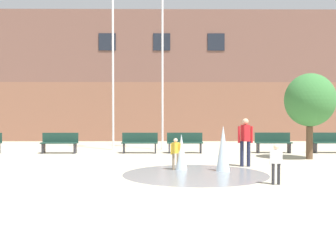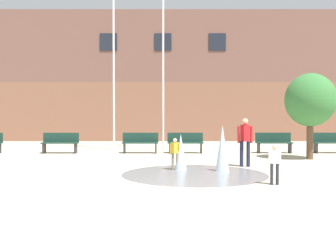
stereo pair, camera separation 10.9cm
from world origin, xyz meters
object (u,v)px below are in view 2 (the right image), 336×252
object	(u,v)px
adult_near_bench	(245,138)
child_running	(175,151)
child_in_fountain	(275,161)
flagpole_left	(114,60)
park_bench_under_left_flagpole	(140,142)
park_bench_near_trashcan	(331,142)
park_bench_under_right_flagpole	(274,142)
flagpole_right	(164,56)
park_bench_center	(185,142)
park_bench_left_of_flagpoles	(60,142)
street_tree_near_building	(310,100)

from	to	relation	value
adult_near_bench	child_running	xyz separation A→B (m)	(-2.32, -0.82, -0.35)
child_in_fountain	flagpole_left	world-z (taller)	flagpole_left
park_bench_under_left_flagpole	park_bench_near_trashcan	distance (m)	8.54
park_bench_near_trashcan	child_running	xyz separation A→B (m)	(-7.08, -5.46, 0.10)
park_bench_under_right_flagpole	flagpole_right	size ratio (longest dim) A/B	0.19
child_in_fountain	park_bench_center	bearing A→B (deg)	118.66
flagpole_right	child_running	bearing A→B (deg)	-86.54
park_bench_left_of_flagpoles	park_bench_under_right_flagpole	size ratio (longest dim) A/B	1.00
adult_near_bench	child_running	world-z (taller)	adult_near_bench
child_in_fountain	flagpole_right	world-z (taller)	flagpole_right
child_in_fountain	flagpole_left	distance (m)	11.54
park_bench_under_right_flagpole	child_running	distance (m)	7.11
adult_near_bench	child_in_fountain	distance (m)	3.40
flagpole_left	street_tree_near_building	xyz separation A→B (m)	(8.06, -4.04, -2.10)
park_bench_left_of_flagpoles	park_bench_under_right_flagpole	bearing A→B (deg)	0.72
flagpole_right	park_bench_under_left_flagpole	bearing A→B (deg)	-122.81
park_bench_near_trashcan	child_in_fountain	xyz separation A→B (m)	(-4.70, -8.02, 0.10)
park_bench_center	park_bench_under_right_flagpole	world-z (taller)	same
adult_near_bench	park_bench_under_left_flagpole	bearing A→B (deg)	28.79
park_bench_left_of_flagpoles	street_tree_near_building	xyz separation A→B (m)	(10.25, -2.38, 1.78)
park_bench_left_of_flagpoles	flagpole_right	size ratio (longest dim) A/B	0.19
park_bench_under_left_flagpole	child_in_fountain	world-z (taller)	child_in_fountain
park_bench_under_right_flagpole	street_tree_near_building	distance (m)	3.15
park_bench_under_right_flagpole	flagpole_left	xyz separation A→B (m)	(-7.35, 1.54, 3.88)
adult_near_bench	flagpole_right	world-z (taller)	flagpole_right
street_tree_near_building	flagpole_right	bearing A→B (deg)	144.51
park_bench_under_right_flagpole	child_running	xyz separation A→B (m)	(-4.53, -5.48, 0.10)
park_bench_left_of_flagpoles	flagpole_right	world-z (taller)	flagpole_right
park_bench_center	park_bench_under_right_flagpole	distance (m)	3.97
park_bench_under_left_flagpole	street_tree_near_building	distance (m)	7.35
park_bench_under_left_flagpole	street_tree_near_building	bearing A→B (deg)	-20.04
park_bench_center	street_tree_near_building	world-z (taller)	street_tree_near_building
flagpole_right	street_tree_near_building	world-z (taller)	flagpole_right
park_bench_near_trashcan	flagpole_left	xyz separation A→B (m)	(-9.91, 1.56, 3.88)
park_bench_under_right_flagpole	child_in_fountain	distance (m)	8.32
adult_near_bench	child_in_fountain	xyz separation A→B (m)	(0.06, -3.38, -0.35)
child_in_fountain	flagpole_left	size ratio (longest dim) A/B	0.12
flagpole_left	park_bench_left_of_flagpoles	bearing A→B (deg)	-142.83
park_bench_near_trashcan	child_in_fountain	size ratio (longest dim) A/B	1.62
child_in_fountain	child_running	bearing A→B (deg)	148.81
park_bench_under_left_flagpole	flagpole_right	size ratio (longest dim) A/B	0.19
park_bench_center	child_in_fountain	bearing A→B (deg)	-77.17
park_bench_under_left_flagpole	flagpole_left	size ratio (longest dim) A/B	0.19
child_running	flagpole_right	world-z (taller)	flagpole_right
adult_near_bench	flagpole_right	bearing A→B (deg)	13.31
park_bench_left_of_flagpoles	park_bench_center	bearing A→B (deg)	0.86
park_bench_under_left_flagpole	adult_near_bench	bearing A→B (deg)	-50.63
park_bench_under_left_flagpole	park_bench_center	xyz separation A→B (m)	(2.01, 0.02, 0.00)
park_bench_near_trashcan	flagpole_right	world-z (taller)	flagpole_right
park_bench_left_of_flagpoles	park_bench_center	xyz separation A→B (m)	(5.57, 0.08, 0.00)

